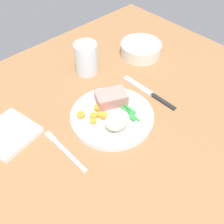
% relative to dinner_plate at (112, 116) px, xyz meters
% --- Properties ---
extents(dining_table, '(1.20, 0.90, 0.02)m').
position_rel_dinner_plate_xyz_m(dining_table, '(-0.04, 0.02, -0.02)').
color(dining_table, brown).
rests_on(dining_table, ground).
extents(dinner_plate, '(0.23, 0.23, 0.02)m').
position_rel_dinner_plate_xyz_m(dinner_plate, '(0.00, 0.00, 0.00)').
color(dinner_plate, white).
rests_on(dinner_plate, dining_table).
extents(meat_portion, '(0.10, 0.09, 0.04)m').
position_rel_dinner_plate_xyz_m(meat_portion, '(0.03, 0.04, 0.03)').
color(meat_portion, '#B2756B').
rests_on(meat_portion, dinner_plate).
extents(mashed_potatoes, '(0.07, 0.06, 0.05)m').
position_rel_dinner_plate_xyz_m(mashed_potatoes, '(-0.02, -0.04, 0.03)').
color(mashed_potatoes, beige).
rests_on(mashed_potatoes, dinner_plate).
extents(carrot_slices, '(0.08, 0.07, 0.01)m').
position_rel_dinner_plate_xyz_m(carrot_slices, '(-0.03, 0.03, 0.01)').
color(carrot_slices, orange).
rests_on(carrot_slices, dinner_plate).
extents(green_beans, '(0.06, 0.10, 0.01)m').
position_rel_dinner_plate_xyz_m(green_beans, '(0.04, -0.02, 0.01)').
color(green_beans, '#2D8C38').
rests_on(green_beans, dinner_plate).
extents(fork, '(0.01, 0.17, 0.00)m').
position_rel_dinner_plate_xyz_m(fork, '(-0.16, -0.00, -0.01)').
color(fork, silver).
rests_on(fork, dining_table).
extents(knife, '(0.02, 0.21, 0.01)m').
position_rel_dinner_plate_xyz_m(knife, '(0.16, -0.00, -0.01)').
color(knife, black).
rests_on(knife, dining_table).
extents(water_glass, '(0.07, 0.07, 0.10)m').
position_rel_dinner_plate_xyz_m(water_glass, '(0.09, 0.22, 0.04)').
color(water_glass, silver).
rests_on(water_glass, dining_table).
extents(salad_bowl, '(0.14, 0.14, 0.04)m').
position_rel_dinner_plate_xyz_m(salad_bowl, '(0.29, 0.16, 0.02)').
color(salad_bowl, silver).
rests_on(salad_bowl, dining_table).
extents(napkin, '(0.15, 0.15, 0.01)m').
position_rel_dinner_plate_xyz_m(napkin, '(-0.24, 0.14, -0.00)').
color(napkin, white).
rests_on(napkin, dining_table).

